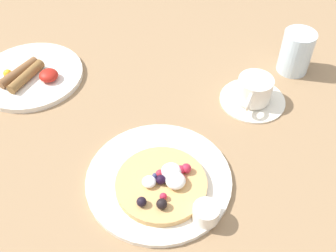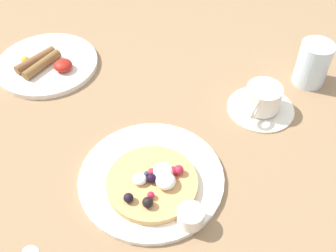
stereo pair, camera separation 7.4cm
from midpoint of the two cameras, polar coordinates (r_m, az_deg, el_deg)
name	(u,v)px [view 2 (the right image)]	position (r cm, az deg, el deg)	size (l,w,h in cm)	color
ground_plane	(128,142)	(83.14, -3.08, -2.42)	(194.91, 138.50, 3.00)	#977652
pancake_plate	(151,178)	(75.01, 0.49, -7.46)	(26.81, 26.81, 1.03)	white
pancake_with_berries	(154,182)	(72.56, 0.90, -8.07)	(16.46, 16.46, 3.51)	tan
syrup_ramekin	(190,216)	(68.59, 6.36, -12.74)	(4.53, 4.53, 3.03)	white
breakfast_plate	(47,64)	(101.43, -14.66, 8.35)	(24.13, 24.13, 1.26)	white
fried_breakfast	(42,63)	(99.36, -15.28, 8.48)	(15.40, 11.68, 2.56)	brown
coffee_saucer	(261,108)	(90.38, 15.24, 2.38)	(14.38, 14.38, 0.81)	white
coffee_cup	(263,98)	(88.16, 15.60, 3.76)	(7.56, 10.29, 5.28)	white
water_glass	(313,64)	(97.98, 21.82, 8.07)	(7.26, 7.26, 10.17)	silver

